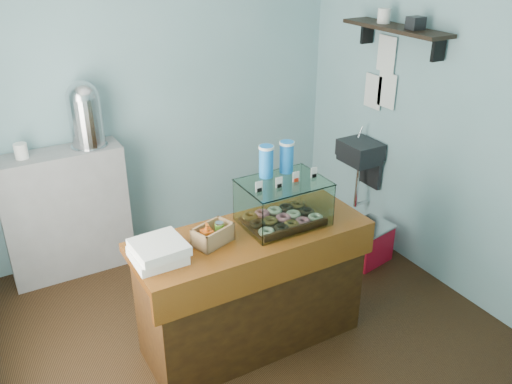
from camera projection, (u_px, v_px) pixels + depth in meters
ground at (236, 320)px, 4.15m from camera, size 3.50×3.50×0.00m
room_shell at (235, 103)px, 3.42m from camera, size 3.54×3.04×2.82m
counter at (252, 288)px, 3.75m from camera, size 1.60×0.60×0.90m
back_shelf at (66, 213)px, 4.54m from camera, size 1.00×0.32×1.10m
display_case at (282, 199)px, 3.64m from camera, size 0.56×0.41×0.52m
condiment_crate at (212, 235)px, 3.41m from camera, size 0.29×0.22×0.16m
pastry_boxes at (158, 251)px, 3.24m from camera, size 0.32×0.32×0.12m
coffee_urn at (85, 113)px, 4.29m from camera, size 0.29×0.29×0.54m
red_cooler at (368, 243)px, 4.82m from camera, size 0.45×0.37×0.35m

